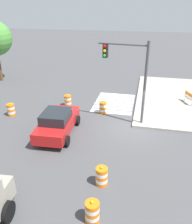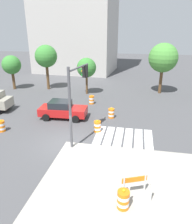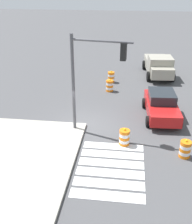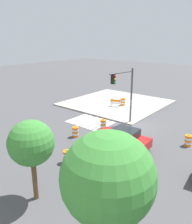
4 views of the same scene
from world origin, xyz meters
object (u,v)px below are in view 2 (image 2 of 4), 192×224
Objects in this scene: sports_car at (63,109)px; street_tree_streetside_mid at (11,65)px; street_tree_streetside_near at (87,68)px; traffic_barrel_far_curb at (97,126)px; street_tree_streetside_far at (46,57)px; street_tree_corner_lot at (163,58)px; traffic_barrel_near_corner at (1,126)px; traffic_barrel_on_sidewalk at (123,199)px; traffic_barrel_median_near at (92,100)px; construction_barricade at (136,185)px; traffic_light_pole at (77,90)px; traffic_barrel_crosswalk_end at (111,113)px.

street_tree_streetside_mid is at bearing 139.41° from sports_car.
street_tree_streetside_mid is at bearing 177.87° from street_tree_streetside_near.
street_tree_streetside_near reaches higher than traffic_barrel_far_curb.
street_tree_streetside_far is at bearing 11.12° from street_tree_streetside_mid.
street_tree_streetside_mid is 0.73× the size of street_tree_corner_lot.
traffic_barrel_on_sidewalk is (10.24, -6.31, 0.15)m from traffic_barrel_near_corner.
construction_barricade is (5.05, -13.39, 0.27)m from traffic_barrel_median_near.
traffic_light_pole is 1.22× the size of street_tree_streetside_near.
street_tree_streetside_far is at bearing 167.33° from street_tree_streetside_near.
traffic_barrel_median_near is 6.90m from traffic_barrel_far_curb.
traffic_barrel_far_curb is at bearing 108.85° from traffic_barrel_on_sidewalk.
street_tree_corner_lot reaches higher than traffic_barrel_on_sidewalk.
street_tree_corner_lot is at bearing 81.08° from traffic_barrel_on_sidewalk.
traffic_barrel_far_curb is 11.19m from street_tree_streetside_near.
traffic_light_pole reaches higher than construction_barricade.
traffic_barrel_median_near is (5.71, 8.05, 0.00)m from traffic_barrel_near_corner.
traffic_barrel_median_near is (-2.64, 3.56, 0.00)m from traffic_barrel_crosswalk_end.
traffic_barrel_near_corner is 1.00× the size of traffic_barrel_crosswalk_end.
traffic_barrel_on_sidewalk is at bearing -98.92° from street_tree_corner_lot.
street_tree_streetside_mid is (-5.96, 12.11, 2.79)m from traffic_barrel_near_corner.
construction_barricade is at bearing -46.23° from street_tree_streetside_mid.
sports_car is 4.31× the size of traffic_barrel_crosswalk_end.
traffic_barrel_near_corner is 7.74m from traffic_barrel_far_curb.
street_tree_streetside_near is 1.00× the size of street_tree_streetside_mid.
traffic_barrel_median_near is at bearing -142.85° from street_tree_corner_lot.
traffic_barrel_on_sidewalk is 0.23× the size of street_tree_streetside_near.
traffic_barrel_near_corner is at bearing -134.01° from street_tree_corner_lot.
street_tree_streetside_mid is at bearing -174.76° from street_tree_corner_lot.
sports_car is 13.23m from street_tree_streetside_mid.
street_tree_corner_lot reaches higher than traffic_barrel_median_near.
traffic_barrel_far_curb is 14.32m from street_tree_corner_lot.
traffic_barrel_on_sidewalk is at bearing -31.64° from traffic_barrel_near_corner.
sports_car is 0.80× the size of traffic_light_pole.
traffic_barrel_near_corner is at bearing -83.93° from street_tree_streetside_far.
construction_barricade is 0.23× the size of street_tree_corner_lot.
traffic_light_pole reaches higher than traffic_barrel_near_corner.
traffic_barrel_on_sidewalk is (1.90, -10.79, 0.15)m from traffic_barrel_crosswalk_end.
traffic_barrel_near_corner is 13.65m from street_tree_streetside_far.
sports_car is 14.42m from street_tree_corner_lot.
street_tree_streetside_far is at bearing 123.50° from construction_barricade.
traffic_barrel_far_curb is at bearing 10.52° from traffic_barrel_near_corner.
traffic_barrel_near_corner is at bearing -169.48° from traffic_barrel_far_curb.
traffic_barrel_near_corner is at bearing -63.80° from street_tree_streetside_mid.
street_tree_corner_lot is at bearing 45.99° from traffic_barrel_near_corner.
traffic_barrel_median_near is 0.23× the size of street_tree_streetside_near.
sports_car is 0.75× the size of street_tree_streetside_far.
traffic_barrel_crosswalk_end is 6.28m from traffic_light_pole.
street_tree_streetside_near is at bearing -2.13° from street_tree_streetside_mid.
traffic_barrel_crosswalk_end is 0.23× the size of street_tree_streetside_near.
construction_barricade is at bearing -69.32° from traffic_barrel_median_near.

